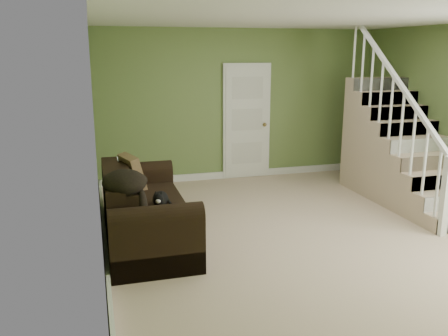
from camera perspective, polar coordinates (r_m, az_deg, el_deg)
floor at (r=6.18m, az=9.67°, el=-7.35°), size 5.00×5.50×0.01m
ceiling at (r=5.78m, az=10.75°, el=17.46°), size 5.00×5.50×0.01m
wall_back at (r=8.38m, az=2.02°, el=7.59°), size 5.00×0.04×2.60m
wall_left at (r=5.27m, az=-15.21°, el=3.38°), size 0.04×5.50×2.60m
baseboard_back at (r=8.57m, az=2.01°, el=-0.70°), size 5.00×0.04×0.12m
baseboard_left at (r=5.62m, az=-14.09°, el=-9.12°), size 0.04×5.50×0.12m
door at (r=8.40m, az=2.75°, el=5.58°), size 0.86×0.12×2.02m
staircase at (r=7.79m, az=20.22°, el=1.35°), size 1.00×2.51×2.82m
sofa at (r=5.75m, az=-9.80°, el=-5.47°), size 0.94×2.19×0.87m
side_table at (r=6.78m, az=-11.68°, el=-2.87°), size 0.55×0.55×0.80m
cat at (r=5.52m, az=-7.62°, el=-3.73°), size 0.25×0.48×0.23m
banana at (r=5.18m, az=-7.59°, el=-5.59°), size 0.15×0.22×0.06m
throw_pillow at (r=6.35m, az=-10.95°, el=-0.59°), size 0.36×0.53×0.49m
throw_blanket at (r=5.02m, az=-11.91°, el=-1.68°), size 0.47×0.61×0.25m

